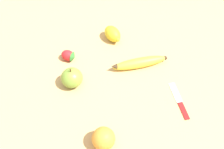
% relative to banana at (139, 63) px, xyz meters
% --- Properties ---
extents(ground_plane, '(3.00, 3.00, 0.00)m').
position_rel_banana_xyz_m(ground_plane, '(0.01, -0.08, -0.02)').
color(ground_plane, tan).
extents(banana, '(0.08, 0.22, 0.04)m').
position_rel_banana_xyz_m(banana, '(0.00, 0.00, 0.00)').
color(banana, yellow).
rests_on(banana, ground_plane).
extents(orange, '(0.07, 0.07, 0.07)m').
position_rel_banana_xyz_m(orange, '(0.23, -0.25, 0.02)').
color(orange, orange).
rests_on(orange, ground_plane).
extents(strawberry, '(0.07, 0.07, 0.04)m').
position_rel_banana_xyz_m(strawberry, '(-0.14, -0.23, 0.00)').
color(strawberry, red).
rests_on(strawberry, ground_plane).
extents(apple, '(0.08, 0.08, 0.08)m').
position_rel_banana_xyz_m(apple, '(-0.03, -0.25, 0.02)').
color(apple, olive).
rests_on(apple, ground_plane).
extents(lemon, '(0.09, 0.07, 0.06)m').
position_rel_banana_xyz_m(lemon, '(-0.18, -0.03, 0.01)').
color(lemon, yellow).
rests_on(lemon, ground_plane).
extents(paring_knife, '(0.15, 0.05, 0.01)m').
position_rel_banana_xyz_m(paring_knife, '(0.20, 0.05, -0.02)').
color(paring_knife, silver).
rests_on(paring_knife, ground_plane).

